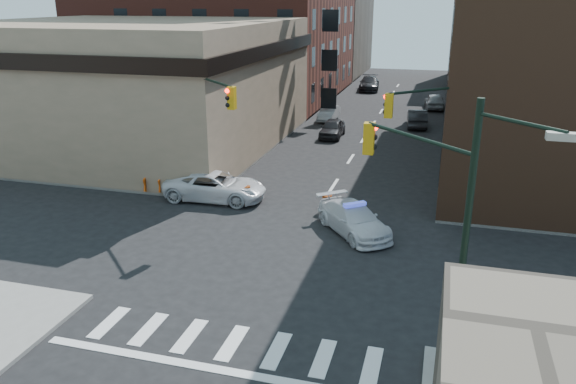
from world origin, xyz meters
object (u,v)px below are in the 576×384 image
Objects in this scene: pickup at (215,186)px; parked_car_enear at (417,118)px; pedestrian_b at (109,170)px; barricade_nw_a at (154,184)px; parked_car_wnear at (332,128)px; barrel_bank at (245,195)px; barrel_road at (327,203)px; pedestrian_a at (208,170)px; police_car at (354,219)px; parked_car_wfar at (329,113)px.

pickup is 1.22× the size of parked_car_enear.
barricade_nw_a is at bearing 0.22° from pedestrian_b.
parked_car_wnear is 4.18× the size of barrel_bank.
pedestrian_a is at bearing 162.96° from barrel_road.
barrel_road is at bearing 0.74° from barrel_bank.
parked_car_enear is 22.40m from barrel_road.
police_car is 0.86× the size of pickup.
police_car is 4.05× the size of barricade_nw_a.
police_car is 25.94m from parked_car_wfar.
pedestrian_a reaches higher than police_car.
parked_car_enear is (7.87, -0.55, 0.10)m from parked_car_wfar.
pickup is at bearing 61.25° from parked_car_enear.
pedestrian_a is at bearing 114.09° from police_car.
parked_car_wfar is 0.87× the size of parked_car_enear.
pedestrian_a reaches higher than pedestrian_b.
barrel_road is at bearing 76.34° from parked_car_enear.
parked_car_wnear is at bearing 61.22° from barricade_nw_a.
parked_car_wnear is 2.64× the size of pedestrian_a.
barricade_nw_a is at bearing -130.76° from pedestrian_a.
pickup reaches higher than parked_car_wfar.
barrel_bank is at bearing -32.36° from pedestrian_a.
pedestrian_b is (-10.29, -15.65, 0.22)m from parked_car_wnear.
pickup reaches higher than police_car.
barrel_bank is at bearing 120.17° from police_car.
barrel_road is at bearing -6.04° from barricade_nw_a.
pedestrian_a is 1.58× the size of barrel_bank.
pedestrian_b is at bearing 46.87° from parked_car_enear.
pickup is 3.56× the size of pedestrian_a.
barricade_nw_a is at bearing -113.75° from parked_car_wnear.
parked_car_enear is (9.55, 22.02, -0.02)m from pickup.
pedestrian_b is at bearing -111.12° from parked_car_wfar.
parked_car_enear is at bearing 65.96° from pedestrian_a.
parked_car_enear is 5.06× the size of barrel_road.
parked_car_wnear is 14.86m from pedestrian_a.
pedestrian_b is at bearing -124.09° from parked_car_wnear.
police_car reaches higher than barricade_nw_a.
parked_car_wnear is at bearing -75.19° from parked_car_wfar.
pickup is 3.71m from barricade_nw_a.
barricade_nw_a is at bearing 178.96° from barrel_bank.
pickup is 24.00m from parked_car_enear.
police_car is at bearing 1.14° from pedestrian_b.
parked_car_wnear is at bearing 69.97° from pedestrian_b.
barrel_bank is at bearing -89.09° from parked_car_wfar.
pickup is at bearing -53.65° from pedestrian_a.
barrel_bank is (-1.45, -16.52, -0.21)m from parked_car_wnear.
parked_car_wfar is 20.59m from pedestrian_a.
parked_car_enear is at bearing 41.41° from parked_car_wnear.
pedestrian_a reaches higher than parked_car_enear.
barrel_bank is at bearing -179.26° from barrel_road.
barrel_road is 0.91× the size of barrel_bank.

